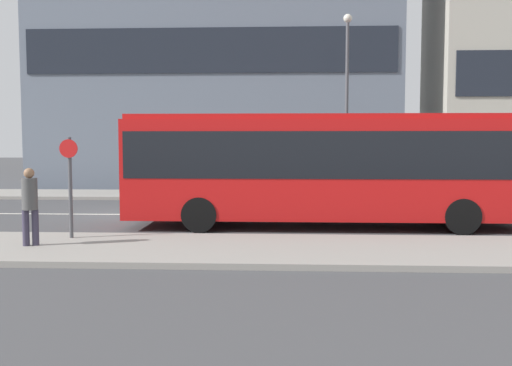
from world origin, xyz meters
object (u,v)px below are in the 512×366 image
pedestrian_near_stop (30,202)px  bus_stop_sign (70,179)px  city_bus (326,163)px  parked_car_0 (483,189)px  street_lamp (347,87)px

pedestrian_near_stop → bus_stop_sign: bus_stop_sign is taller
city_bus → parked_car_0: 8.58m
city_bus → pedestrian_near_stop: city_bus is taller
parked_car_0 → street_lamp: bearing=155.4°
pedestrian_near_stop → street_lamp: 14.89m
city_bus → bus_stop_sign: 6.99m
bus_stop_sign → pedestrian_near_stop: bearing=-117.1°
pedestrian_near_stop → street_lamp: size_ratio=0.23×
pedestrian_near_stop → parked_car_0: bearing=-162.9°
pedestrian_near_stop → city_bus: bearing=-169.0°
bus_stop_sign → street_lamp: bearing=54.3°
bus_stop_sign → street_lamp: 13.67m
parked_car_0 → street_lamp: street_lamp is taller
pedestrian_near_stop → bus_stop_sign: (0.53, 1.04, 0.44)m
city_bus → pedestrian_near_stop: (-6.88, -3.94, -0.72)m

